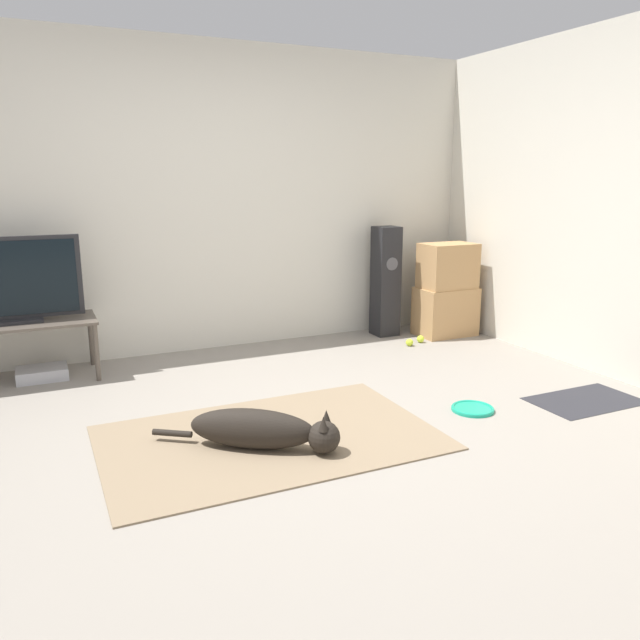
{
  "coord_description": "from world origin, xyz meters",
  "views": [
    {
      "loc": [
        -1.28,
        -3.12,
        1.48
      ],
      "look_at": [
        0.58,
        0.89,
        0.45
      ],
      "focal_mm": 35.0,
      "sensor_mm": 36.0,
      "label": 1
    }
  ],
  "objects_px": {
    "cardboard_box_upper": "(448,266)",
    "dog": "(263,430)",
    "tv_stand": "(21,329)",
    "frisbee": "(473,409)",
    "cardboard_box_lower": "(445,311)",
    "tennis_ball_near_speaker": "(409,342)",
    "game_console": "(42,373)",
    "floor_speaker": "(386,281)",
    "tennis_ball_by_boxes": "(420,339)",
    "tv": "(16,281)"
  },
  "relations": [
    {
      "from": "frisbee",
      "to": "tv",
      "type": "xyz_separation_m",
      "value": [
        -2.6,
        1.88,
        0.73
      ]
    },
    {
      "from": "tennis_ball_by_boxes",
      "to": "tennis_ball_near_speaker",
      "type": "xyz_separation_m",
      "value": [
        -0.15,
        -0.06,
        0.0
      ]
    },
    {
      "from": "frisbee",
      "to": "tv_stand",
      "type": "distance_m",
      "value": 3.23
    },
    {
      "from": "frisbee",
      "to": "cardboard_box_upper",
      "type": "height_order",
      "value": "cardboard_box_upper"
    },
    {
      "from": "dog",
      "to": "cardboard_box_upper",
      "type": "distance_m",
      "value": 3.02
    },
    {
      "from": "cardboard_box_lower",
      "to": "floor_speaker",
      "type": "bearing_deg",
      "value": 154.26
    },
    {
      "from": "floor_speaker",
      "to": "tennis_ball_near_speaker",
      "type": "height_order",
      "value": "floor_speaker"
    },
    {
      "from": "cardboard_box_upper",
      "to": "tennis_ball_near_speaker",
      "type": "relative_size",
      "value": 7.44
    },
    {
      "from": "tv_stand",
      "to": "tennis_ball_near_speaker",
      "type": "distance_m",
      "value": 3.13
    },
    {
      "from": "tv",
      "to": "tv_stand",
      "type": "bearing_deg",
      "value": -90.0
    },
    {
      "from": "tv",
      "to": "tennis_ball_by_boxes",
      "type": "bearing_deg",
      "value": -5.71
    },
    {
      "from": "cardboard_box_upper",
      "to": "dog",
      "type": "bearing_deg",
      "value": -145.31
    },
    {
      "from": "game_console",
      "to": "tennis_ball_by_boxes",
      "type": "bearing_deg",
      "value": -5.74
    },
    {
      "from": "cardboard_box_upper",
      "to": "floor_speaker",
      "type": "relative_size",
      "value": 0.48
    },
    {
      "from": "dog",
      "to": "cardboard_box_upper",
      "type": "bearing_deg",
      "value": 34.69
    },
    {
      "from": "tennis_ball_near_speaker",
      "to": "frisbee",
      "type": "bearing_deg",
      "value": -108.05
    },
    {
      "from": "cardboard_box_lower",
      "to": "frisbee",
      "type": "bearing_deg",
      "value": -120.8
    },
    {
      "from": "frisbee",
      "to": "cardboard_box_lower",
      "type": "relative_size",
      "value": 0.51
    },
    {
      "from": "tennis_ball_near_speaker",
      "to": "game_console",
      "type": "xyz_separation_m",
      "value": [
        -2.98,
        0.37,
        0.01
      ]
    },
    {
      "from": "floor_speaker",
      "to": "tennis_ball_near_speaker",
      "type": "distance_m",
      "value": 0.66
    },
    {
      "from": "cardboard_box_lower",
      "to": "floor_speaker",
      "type": "relative_size",
      "value": 0.52
    },
    {
      "from": "cardboard_box_lower",
      "to": "tennis_ball_near_speaker",
      "type": "height_order",
      "value": "cardboard_box_lower"
    },
    {
      "from": "tennis_ball_near_speaker",
      "to": "game_console",
      "type": "relative_size",
      "value": 0.19
    },
    {
      "from": "frisbee",
      "to": "floor_speaker",
      "type": "distance_m",
      "value": 2.08
    },
    {
      "from": "cardboard_box_upper",
      "to": "floor_speaker",
      "type": "xyz_separation_m",
      "value": [
        -0.52,
        0.25,
        -0.15
      ]
    },
    {
      "from": "cardboard_box_upper",
      "to": "tennis_ball_by_boxes",
      "type": "bearing_deg",
      "value": -158.71
    },
    {
      "from": "dog",
      "to": "game_console",
      "type": "bearing_deg",
      "value": 119.91
    },
    {
      "from": "tennis_ball_by_boxes",
      "to": "frisbee",
      "type": "bearing_deg",
      "value": -112.46
    },
    {
      "from": "dog",
      "to": "floor_speaker",
      "type": "xyz_separation_m",
      "value": [
        1.92,
        1.94,
        0.39
      ]
    },
    {
      "from": "frisbee",
      "to": "tv",
      "type": "distance_m",
      "value": 3.29
    },
    {
      "from": "cardboard_box_upper",
      "to": "tennis_ball_near_speaker",
      "type": "bearing_deg",
      "value": -158.99
    },
    {
      "from": "tv_stand",
      "to": "tennis_ball_near_speaker",
      "type": "relative_size",
      "value": 15.57
    },
    {
      "from": "frisbee",
      "to": "game_console",
      "type": "xyz_separation_m",
      "value": [
        -2.49,
        1.87,
        0.03
      ]
    },
    {
      "from": "dog",
      "to": "tennis_ball_by_boxes",
      "type": "distance_m",
      "value": 2.58
    },
    {
      "from": "frisbee",
      "to": "cardboard_box_upper",
      "type": "xyz_separation_m",
      "value": [
        1.02,
        1.7,
        0.65
      ]
    },
    {
      "from": "cardboard_box_lower",
      "to": "game_console",
      "type": "relative_size",
      "value": 1.51
    },
    {
      "from": "frisbee",
      "to": "cardboard_box_lower",
      "type": "bearing_deg",
      "value": 59.2
    },
    {
      "from": "frisbee",
      "to": "tennis_ball_by_boxes",
      "type": "height_order",
      "value": "tennis_ball_by_boxes"
    },
    {
      "from": "dog",
      "to": "game_console",
      "type": "xyz_separation_m",
      "value": [
        -1.07,
        1.86,
        -0.08
      ]
    },
    {
      "from": "floor_speaker",
      "to": "tv_stand",
      "type": "relative_size",
      "value": 0.99
    },
    {
      "from": "cardboard_box_upper",
      "to": "game_console",
      "type": "distance_m",
      "value": 3.57
    },
    {
      "from": "cardboard_box_upper",
      "to": "tennis_ball_near_speaker",
      "type": "xyz_separation_m",
      "value": [
        -0.53,
        -0.2,
        -0.63
      ]
    },
    {
      "from": "tv",
      "to": "floor_speaker",
      "type": "bearing_deg",
      "value": 1.39
    },
    {
      "from": "tv_stand",
      "to": "cardboard_box_lower",
      "type": "bearing_deg",
      "value": -2.7
    },
    {
      "from": "tennis_ball_near_speaker",
      "to": "game_console",
      "type": "height_order",
      "value": "game_console"
    },
    {
      "from": "tv_stand",
      "to": "tennis_ball_by_boxes",
      "type": "relative_size",
      "value": 15.57
    },
    {
      "from": "cardboard_box_upper",
      "to": "floor_speaker",
      "type": "bearing_deg",
      "value": 153.77
    },
    {
      "from": "floor_speaker",
      "to": "tv_stand",
      "type": "xyz_separation_m",
      "value": [
        -3.1,
        -0.08,
        -0.12
      ]
    },
    {
      "from": "cardboard_box_upper",
      "to": "tv_stand",
      "type": "relative_size",
      "value": 0.48
    },
    {
      "from": "tv",
      "to": "game_console",
      "type": "height_order",
      "value": "tv"
    }
  ]
}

